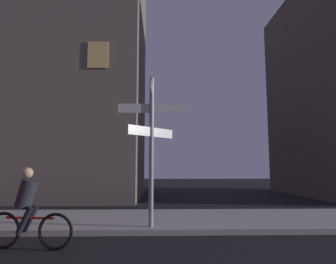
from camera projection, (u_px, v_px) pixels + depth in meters
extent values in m
cube|color=#9E9991|center=(168.00, 220.00, 8.63)|extent=(40.00, 3.41, 0.14)
cylinder|color=gray|center=(151.00, 150.00, 7.54)|extent=(0.12, 0.12, 3.82)
cube|color=white|center=(152.00, 91.00, 7.73)|extent=(0.03, 1.38, 0.24)
cube|color=white|center=(152.00, 108.00, 7.67)|extent=(1.75, 0.03, 0.24)
cube|color=white|center=(151.00, 132.00, 7.60)|extent=(1.12, 1.12, 0.24)
torus|color=black|center=(55.00, 232.00, 5.75)|extent=(0.72, 0.16, 0.72)
torus|color=black|center=(3.00, 230.00, 5.87)|extent=(0.72, 0.16, 0.72)
cylinder|color=red|center=(30.00, 218.00, 5.84)|extent=(1.00, 0.18, 0.04)
cylinder|color=#26262D|center=(26.00, 194.00, 5.91)|extent=(0.49, 0.38, 0.61)
sphere|color=tan|center=(28.00, 173.00, 5.96)|extent=(0.22, 0.22, 0.22)
cylinder|color=black|center=(30.00, 219.00, 5.93)|extent=(0.35, 0.17, 0.55)
cylinder|color=black|center=(25.00, 220.00, 5.75)|extent=(0.35, 0.17, 0.55)
cube|color=#6B6056|center=(19.00, 47.00, 16.55)|extent=(13.88, 6.94, 16.71)
cube|color=#F2C672|center=(98.00, 55.00, 13.00)|extent=(0.90, 0.06, 1.20)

